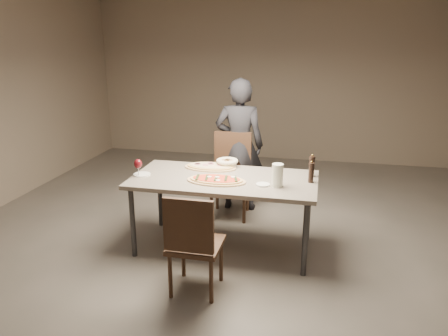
% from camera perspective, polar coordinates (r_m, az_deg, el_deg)
% --- Properties ---
extents(room, '(7.00, 7.00, 7.00)m').
position_cam_1_polar(room, '(4.10, 0.00, 7.36)').
color(room, '#615A53').
rests_on(room, ground).
extents(dining_table, '(1.80, 0.90, 0.75)m').
position_cam_1_polar(dining_table, '(4.28, 0.00, -2.01)').
color(dining_table, gray).
rests_on(dining_table, ground).
extents(zucchini_pizza, '(0.57, 0.32, 0.05)m').
position_cam_1_polar(zucchini_pizza, '(4.15, -0.99, -1.57)').
color(zucchini_pizza, tan).
rests_on(zucchini_pizza, dining_table).
extents(ham_pizza, '(0.55, 0.30, 0.04)m').
position_cam_1_polar(ham_pizza, '(4.56, -1.80, 0.17)').
color(ham_pizza, tan).
rests_on(ham_pizza, dining_table).
extents(bread_basket, '(0.23, 0.23, 0.08)m').
position_cam_1_polar(bread_basket, '(4.60, 0.42, 0.74)').
color(bread_basket, beige).
rests_on(bread_basket, dining_table).
extents(oil_dish, '(0.13, 0.13, 0.01)m').
position_cam_1_polar(oil_dish, '(4.06, 5.10, -2.17)').
color(oil_dish, white).
rests_on(oil_dish, dining_table).
extents(pepper_mill_left, '(0.05, 0.05, 0.21)m').
position_cam_1_polar(pepper_mill_left, '(4.18, 11.31, -0.55)').
color(pepper_mill_left, black).
rests_on(pepper_mill_left, dining_table).
extents(pepper_mill_right, '(0.06, 0.06, 0.23)m').
position_cam_1_polar(pepper_mill_right, '(4.36, 11.39, 0.26)').
color(pepper_mill_right, black).
rests_on(pepper_mill_right, dining_table).
extents(carafe, '(0.10, 0.10, 0.22)m').
position_cam_1_polar(carafe, '(4.01, 7.00, -0.97)').
color(carafe, silver).
rests_on(carafe, dining_table).
extents(wine_glass, '(0.08, 0.08, 0.18)m').
position_cam_1_polar(wine_glass, '(4.35, -11.16, 0.47)').
color(wine_glass, silver).
rests_on(wine_glass, dining_table).
extents(side_plate, '(0.17, 0.17, 0.01)m').
position_cam_1_polar(side_plate, '(4.42, -10.66, -0.82)').
color(side_plate, white).
rests_on(side_plate, dining_table).
extents(chair_near, '(0.42, 0.42, 0.89)m').
position_cam_1_polar(chair_near, '(3.58, -4.09, -9.35)').
color(chair_near, '#3A2518').
rests_on(chair_near, ground).
extents(chair_far, '(0.49, 0.49, 0.98)m').
position_cam_1_polar(chair_far, '(5.19, 0.97, -0.21)').
color(chair_far, '#3A2518').
rests_on(chair_far, ground).
extents(diner, '(0.61, 0.43, 1.61)m').
position_cam_1_polar(diner, '(5.29, 2.02, 3.01)').
color(diner, black).
rests_on(diner, ground).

